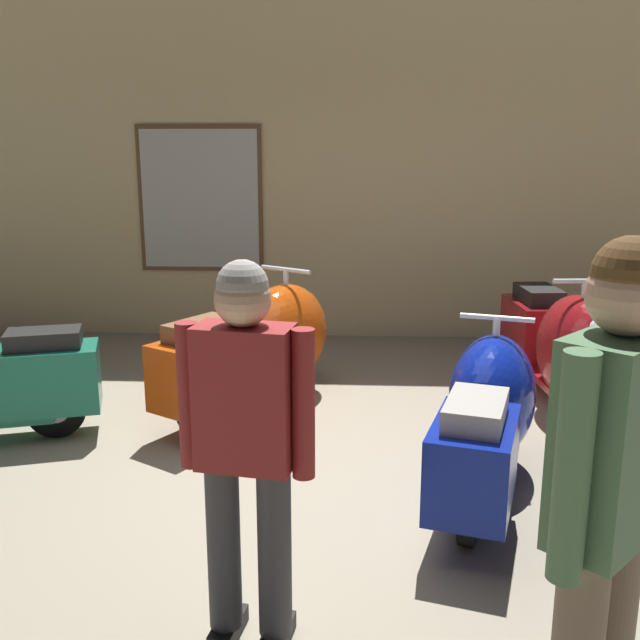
% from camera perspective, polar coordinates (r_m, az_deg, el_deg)
% --- Properties ---
extents(ground_plane, '(60.00, 60.00, 0.00)m').
position_cam_1_polar(ground_plane, '(4.33, -2.27, -12.52)').
color(ground_plane, gray).
extents(showroom_back_wall, '(18.00, 0.24, 3.70)m').
position_cam_1_polar(showroom_back_wall, '(7.31, 0.08, 13.12)').
color(showroom_back_wall, '#CCB784').
rests_on(showroom_back_wall, ground).
extents(scooter_1, '(1.27, 1.66, 1.01)m').
position_cam_1_polar(scooter_1, '(5.35, -4.61, -2.10)').
color(scooter_1, black).
rests_on(scooter_1, ground).
extents(scooter_2, '(0.85, 1.62, 0.95)m').
position_cam_1_polar(scooter_2, '(4.17, 13.04, -7.41)').
color(scooter_2, black).
rests_on(scooter_2, ground).
extents(scooter_3, '(0.62, 1.70, 1.02)m').
position_cam_1_polar(scooter_3, '(5.68, 18.68, -1.83)').
color(scooter_3, black).
rests_on(scooter_3, ground).
extents(visitor_0, '(0.43, 0.44, 1.68)m').
position_cam_1_polar(visitor_0, '(2.20, 21.86, -12.42)').
color(visitor_0, black).
rests_on(visitor_0, ground).
extents(visitor_1, '(0.51, 0.28, 1.52)m').
position_cam_1_polar(visitor_1, '(2.67, -5.86, -8.93)').
color(visitor_1, black).
rests_on(visitor_1, ground).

